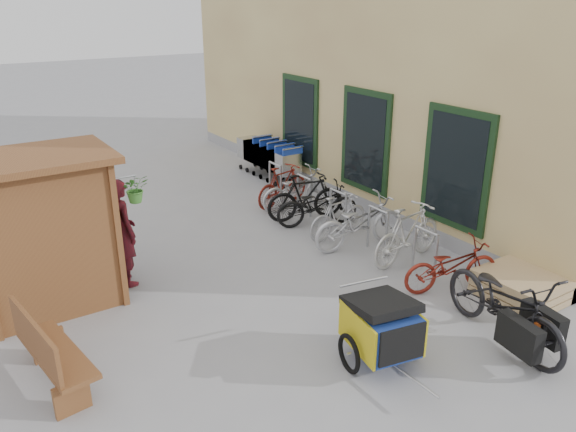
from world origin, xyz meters
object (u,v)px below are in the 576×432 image
bike_1 (408,233)px  bike_5 (306,197)px  pallet_stack (520,287)px  bike_4 (317,205)px  bench (49,351)px  bike_2 (359,222)px  kiosk (36,212)px  child_trailer (382,325)px  bike_7 (283,185)px  bike_0 (451,266)px  bike_6 (296,189)px  shopping_carts (268,155)px  person_kiosk (123,232)px  bike_3 (338,216)px  cargo_bike (506,305)px

bike_1 → bike_5: 2.71m
pallet_stack → bike_4: size_ratio=0.69×
bench → bike_2: (5.83, 1.16, 0.00)m
kiosk → child_trailer: bearing=-49.8°
bike_1 → bike_7: size_ratio=1.15×
bike_0 → bike_1: bearing=9.5°
bench → bike_1: 6.16m
bike_2 → bike_5: bike_5 is taller
kiosk → bike_6: bearing=15.0°
bike_6 → bike_0: bearing=179.9°
child_trailer → bike_2: size_ratio=0.89×
bike_1 → bike_4: bearing=1.5°
kiosk → bike_4: 5.52m
bike_1 → bike_7: bearing=-3.0°
pallet_stack → shopping_carts: 7.69m
bike_1 → bike_5: bearing=0.5°
bike_0 → person_kiosk: bearing=72.1°
pallet_stack → bike_1: (-0.53, 1.99, 0.33)m
shopping_carts → bench: bearing=-138.6°
shopping_carts → child_trailer: 8.28m
bench → kiosk: bearing=70.9°
child_trailer → bike_6: (2.31, 5.42, -0.09)m
bike_3 → bike_7: 2.17m
kiosk → shopping_carts: 7.40m
pallet_stack → bike_6: size_ratio=0.69×
bench → person_kiosk: 2.75m
child_trailer → bike_2: bearing=64.8°
bike_7 → bike_4: bearing=164.0°
kiosk → bike_5: size_ratio=1.46×
person_kiosk → bike_2: size_ratio=0.95×
shopping_carts → cargo_bike: bearing=-98.5°
bike_1 → kiosk: bearing=64.6°
shopping_carts → bike_7: size_ratio=1.54×
kiosk → bike_0: kiosk is taller
bike_1 → bike_5: (-0.36, 2.68, -0.02)m
bike_4 → bike_5: size_ratio=1.02×
kiosk → bike_3: 5.52m
cargo_bike → bike_3: (0.35, 4.15, -0.13)m
bike_5 → bike_0: bearing=-162.7°
child_trailer → bike_3: child_trailer is taller
bike_0 → bike_2: bike_2 is taller
person_kiosk → bike_1: bearing=-121.1°
bike_0 → bike_7: (-0.10, 4.91, 0.04)m
kiosk → bike_7: 5.88m
cargo_bike → bike_0: (0.53, 1.41, -0.14)m
kiosk → person_kiosk: size_ratio=1.37×
bike_7 → bike_6: bearing=-171.6°
bike_5 → bike_7: 1.05m
cargo_bike → bike_7: cargo_bike is taller
shopping_carts → bike_2: bearing=-100.2°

